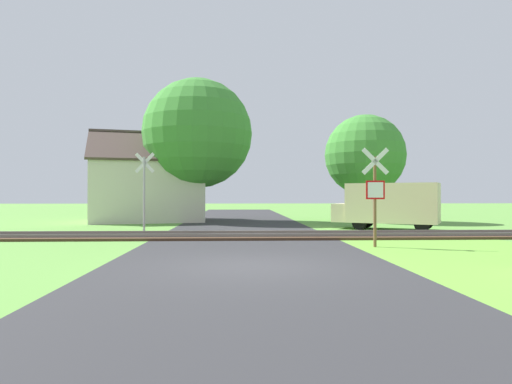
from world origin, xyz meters
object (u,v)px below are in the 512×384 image
Objects in this scene: tree_center at (197,134)px; stop_sign_near at (375,192)px; tree_right at (365,155)px; mail_truck at (389,204)px; house at (146,189)px; crossing_sign_far at (144,187)px.

stop_sign_near is at bearing -64.13° from tree_center.
stop_sign_near is at bearing -104.66° from tree_right.
house is at bearing 87.72° from mail_truck.
house reaches higher than stop_sign_near.
tree_right is (13.85, -1.74, 2.10)m from house.
tree_right reaches higher than stop_sign_near.
tree_right is at bearing 23.19° from mail_truck.
tree_center is at bearing 176.44° from tree_right.
stop_sign_near is 0.92× the size of crossing_sign_far.
mail_truck is (9.83, -6.90, -4.30)m from tree_center.
tree_right is (11.90, 8.56, 2.16)m from crossing_sign_far.
crossing_sign_far is (-8.35, 5.01, 0.22)m from stop_sign_near.
tree_right is (3.55, 13.58, 2.38)m from stop_sign_near.
crossing_sign_far is 0.67× the size of mail_truck.
tree_right is at bearing -20.77° from house.
house is 1.25× the size of tree_right.
mail_truck is at bearing -108.37° from stop_sign_near.
stop_sign_near is 7.91m from mail_truck.
tree_right is at bearing -101.21° from stop_sign_near.
tree_right reaches higher than mail_truck.
house is (-10.30, 15.31, 0.28)m from stop_sign_near.
house reaches higher than mail_truck.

